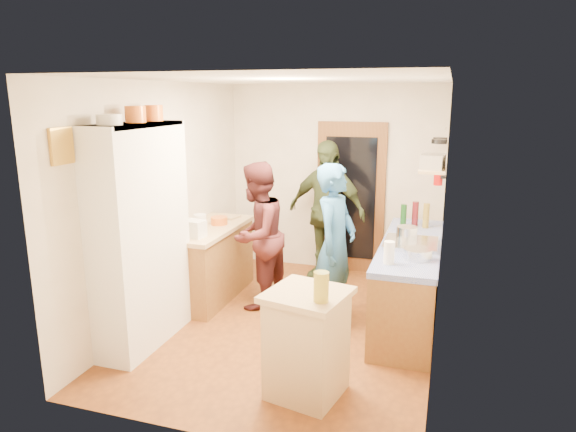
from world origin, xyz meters
The scene contains 44 objects.
floor centered at (0.00, 0.00, -0.01)m, with size 3.00×4.00×0.02m, color brown.
ceiling centered at (0.00, 0.00, 2.61)m, with size 3.00×4.00×0.02m, color silver.
wall_back centered at (0.00, 2.01, 1.30)m, with size 3.00×0.02×2.60m, color silver.
wall_front centered at (0.00, -2.01, 1.30)m, with size 3.00×0.02×2.60m, color silver.
wall_left centered at (-1.51, 0.00, 1.30)m, with size 0.02×4.00×2.60m, color silver.
wall_right centered at (1.51, 0.00, 1.30)m, with size 0.02×4.00×2.60m, color silver.
door_frame centered at (0.25, 1.97, 1.05)m, with size 0.95×0.06×2.10m, color brown.
door_glass centered at (0.25, 1.94, 1.05)m, with size 0.70×0.02×1.70m, color black.
hutch_body centered at (-1.30, -0.80, 1.10)m, with size 0.40×1.20×2.20m, color white.
hutch_top_shelf centered at (-1.30, -0.80, 2.18)m, with size 0.40×1.14×0.04m, color white.
plate_stack centered at (-1.30, -1.15, 2.25)m, with size 0.22×0.22×0.09m, color white.
orange_pot_a centered at (-1.30, -0.76, 2.28)m, with size 0.19×0.19×0.15m, color orange.
orange_pot_b centered at (-1.30, -0.44, 2.28)m, with size 0.18×0.18×0.16m, color orange.
left_counter_base centered at (-1.20, 0.45, 0.42)m, with size 0.60×1.40×0.85m, color brown.
left_counter_top centered at (-1.20, 0.45, 0.88)m, with size 0.64×1.44×0.05m, color tan.
toaster centered at (-1.15, -0.01, 1.00)m, with size 0.26×0.17×0.19m, color white.
kettle centered at (-1.25, 0.35, 0.99)m, with size 0.15×0.15×0.17m, color white.
orange_bowl centered at (-1.12, 0.60, 0.95)m, with size 0.21×0.21×0.09m, color orange.
chopping_board centered at (-1.18, 0.96, 0.91)m, with size 0.30×0.22×0.03m, color tan.
right_counter_base centered at (1.20, 0.50, 0.42)m, with size 0.60×2.20×0.84m, color brown.
right_counter_top centered at (1.20, 0.50, 0.87)m, with size 0.62×2.22×0.06m, color #051FA2.
hob centered at (1.20, 0.40, 0.92)m, with size 0.55×0.58×0.04m, color silver.
pot_on_hob centered at (1.15, 0.46, 1.01)m, with size 0.22×0.22×0.14m, color silver.
bottle_a centered at (1.05, 1.15, 1.04)m, with size 0.07×0.07×0.28m, color #143F14.
bottle_b centered at (1.18, 1.24, 1.05)m, with size 0.08×0.08×0.30m, color #591419.
bottle_c centered at (1.31, 1.19, 1.05)m, with size 0.07×0.07×0.30m, color olive.
paper_towel centered at (1.05, -0.30, 1.01)m, with size 0.10×0.10×0.22m, color white.
mixing_bowl centered at (1.30, -0.07, 0.95)m, with size 0.27×0.27×0.10m, color silver.
island_base centered at (0.51, -1.24, 0.43)m, with size 0.55×0.55×0.86m, color tan.
island_top centered at (0.51, -1.24, 0.89)m, with size 0.62×0.62×0.05m, color tan.
cutting_board centered at (0.47, -1.18, 0.90)m, with size 0.35×0.28×0.02m, color white.
oil_jar centered at (0.67, -1.39, 1.03)m, with size 0.12×0.12×0.24m, color #AD9E2D.
pan_rail centered at (1.46, 1.52, 2.05)m, with size 0.02×0.02×0.65m, color silver.
pan_hang_a centered at (1.40, 1.35, 1.92)m, with size 0.18×0.18×0.05m, color black.
pan_hang_b centered at (1.40, 1.55, 1.90)m, with size 0.16×0.16×0.05m, color black.
pan_hang_c centered at (1.40, 1.75, 1.91)m, with size 0.17×0.17×0.05m, color black.
wall_shelf centered at (1.37, 0.45, 1.70)m, with size 0.26×0.42×0.03m, color tan.
radio centered at (1.37, 0.45, 1.79)m, with size 0.22×0.30×0.15m, color silver.
ext_bracket centered at (1.47, 1.70, 1.45)m, with size 0.06×0.10×0.04m, color black.
fire_extinguisher centered at (1.41, 1.70, 1.50)m, with size 0.11×0.11×0.32m, color red.
picture_frame centered at (-1.48, -1.55, 2.05)m, with size 0.03×0.25×0.30m, color gold.
person_hob centered at (0.45, 0.18, 0.88)m, with size 0.64×0.42×1.76m, color #295F99.
person_left centered at (-0.51, 0.44, 0.86)m, with size 0.83×0.65×1.72m, color #461C1D.
person_back centered at (0.03, 1.48, 0.94)m, with size 1.11×0.46×1.89m, color #344123.
Camera 1 is at (1.53, -4.98, 2.46)m, focal length 32.00 mm.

